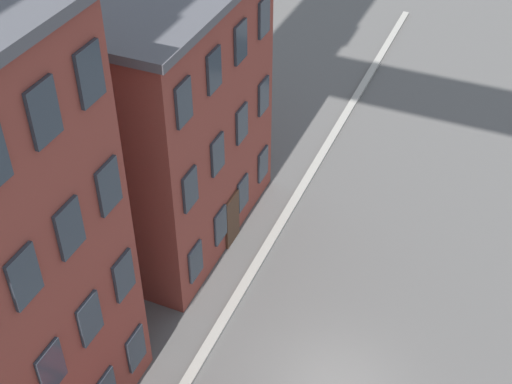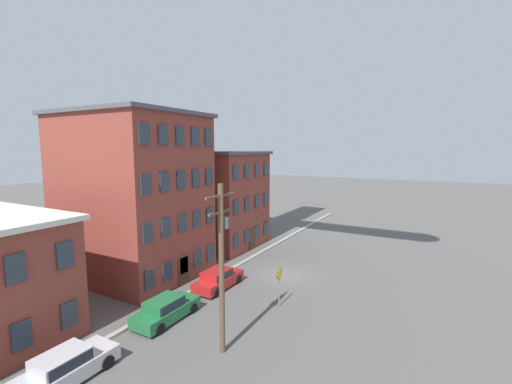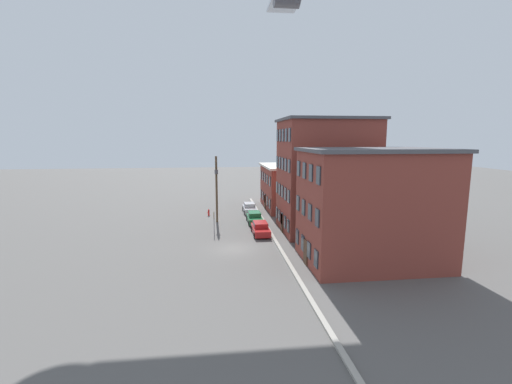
{
  "view_description": "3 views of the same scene",
  "coord_description": "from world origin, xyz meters",
  "views": [
    {
      "loc": [
        -13.79,
        -3.02,
        19.48
      ],
      "look_at": [
        1.21,
        3.33,
        6.18
      ],
      "focal_mm": 50.0,
      "sensor_mm": 36.0,
      "label": 1
    },
    {
      "loc": [
        -25.22,
        -11.14,
        10.4
      ],
      "look_at": [
        -0.73,
        2.32,
        6.9
      ],
      "focal_mm": 24.0,
      "sensor_mm": 36.0,
      "label": 2
    },
    {
      "loc": [
        33.15,
        -1.84,
        11.0
      ],
      "look_at": [
        -0.74,
        2.24,
        5.65
      ],
      "focal_mm": 24.0,
      "sensor_mm": 36.0,
      "label": 3
    }
  ],
  "objects": [
    {
      "name": "apartment_corner",
      "position": [
        -19.6,
        11.21,
        3.44
      ],
      "size": [
        12.33,
        10.93,
        6.86
      ],
      "color": "brown",
      "rests_on": "ground_plane"
    },
    {
      "name": "kerb_strip",
      "position": [
        0.0,
        4.5,
        0.08
      ],
      "size": [
        56.0,
        0.36,
        0.16
      ],
      "primitive_type": "cube",
      "color": "#9E998E",
      "rests_on": "ground_plane"
    },
    {
      "name": "fire_hydrant",
      "position": [
        -15.42,
        -2.85,
        0.48
      ],
      "size": [
        0.24,
        0.34,
        0.96
      ],
      "color": "red",
      "rests_on": "ground_plane"
    },
    {
      "name": "utility_pole",
      "position": [
        -11.55,
        -1.68,
        4.92
      ],
      "size": [
        2.4,
        0.44,
        8.74
      ],
      "color": "brown",
      "rests_on": "ground_plane"
    },
    {
      "name": "car_silver",
      "position": [
        -16.9,
        3.21,
        0.75
      ],
      "size": [
        4.4,
        1.92,
        1.43
      ],
      "color": "#B7B7BC",
      "rests_on": "ground_plane"
    },
    {
      "name": "apartment_midblock",
      "position": [
        -5.7,
        11.07,
        6.67
      ],
      "size": [
        9.13,
        10.67,
        13.3
      ],
      "color": "brown",
      "rests_on": "ground_plane"
    },
    {
      "name": "ground_plane",
      "position": [
        0.0,
        0.0,
        0.0
      ],
      "size": [
        200.0,
        200.0,
        0.0
      ],
      "primitive_type": "plane",
      "color": "#565451"
    },
    {
      "name": "apartment_far",
      "position": [
        5.02,
        11.85,
        5.1
      ],
      "size": [
        8.8,
        12.22,
        10.18
      ],
      "color": "brown",
      "rests_on": "ground_plane"
    },
    {
      "name": "car_green",
      "position": [
        -10.54,
        3.22,
        0.75
      ],
      "size": [
        4.4,
        1.92,
        1.43
      ],
      "color": "#1E6638",
      "rests_on": "ground_plane"
    },
    {
      "name": "caution_sign",
      "position": [
        -5.52,
        -2.07,
        1.85
      ],
      "size": [
        1.0,
        0.08,
        2.76
      ],
      "color": "slate",
      "rests_on": "ground_plane"
    },
    {
      "name": "car_red",
      "position": [
        -4.96,
        3.27,
        0.75
      ],
      "size": [
        4.4,
        1.92,
        1.43
      ],
      "color": "#B21E1E",
      "rests_on": "ground_plane"
    }
  ]
}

